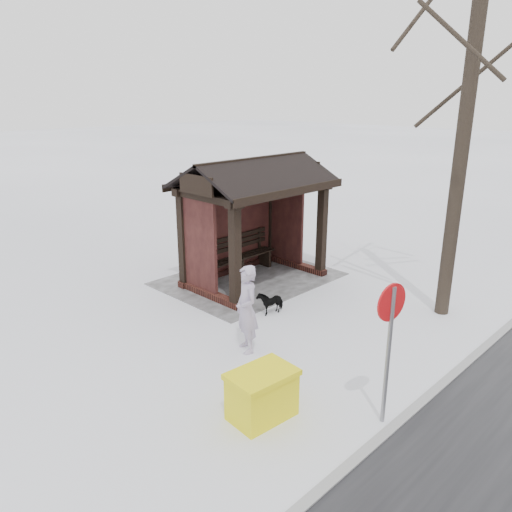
# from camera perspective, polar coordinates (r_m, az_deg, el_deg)

# --- Properties ---
(ground) EXTENTS (120.00, 120.00, 0.00)m
(ground) POSITION_cam_1_polar(r_m,az_deg,el_deg) (12.60, -0.13, -2.87)
(ground) COLOR white
(ground) RESTS_ON ground
(kerb) EXTENTS (120.00, 0.15, 0.06)m
(kerb) POSITION_cam_1_polar(r_m,az_deg,el_deg) (9.87, 23.55, -10.62)
(kerb) COLOR gray
(kerb) RESTS_ON ground
(trampled_patch) EXTENTS (4.20, 3.20, 0.02)m
(trampled_patch) POSITION_cam_1_polar(r_m,az_deg,el_deg) (12.73, -0.76, -2.61)
(trampled_patch) COLOR #949499
(trampled_patch) RESTS_ON ground
(bus_shelter) EXTENTS (3.60, 2.40, 3.09)m
(bus_shelter) POSITION_cam_1_polar(r_m,az_deg,el_deg) (12.11, -0.67, 6.94)
(bus_shelter) COLOR #381814
(bus_shelter) RESTS_ON ground
(pedestrian) EXTENTS (0.59, 0.70, 1.63)m
(pedestrian) POSITION_cam_1_polar(r_m,az_deg,el_deg) (8.99, -1.07, -6.10)
(pedestrian) COLOR #AB9DB8
(pedestrian) RESTS_ON ground
(dog) EXTENTS (0.63, 0.35, 0.50)m
(dog) POSITION_cam_1_polar(r_m,az_deg,el_deg) (10.74, 1.65, -5.25)
(dog) COLOR black
(dog) RESTS_ON ground
(grit_bin) EXTENTS (1.02, 0.74, 0.74)m
(grit_bin) POSITION_cam_1_polar(r_m,az_deg,el_deg) (7.45, 0.68, -15.52)
(grit_bin) COLOR yellow
(grit_bin) RESTS_ON ground
(road_sign) EXTENTS (0.54, 0.13, 2.12)m
(road_sign) POSITION_cam_1_polar(r_m,az_deg,el_deg) (7.03, 15.05, -7.41)
(road_sign) COLOR gray
(road_sign) RESTS_ON ground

